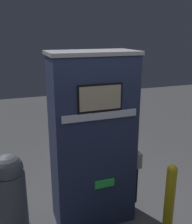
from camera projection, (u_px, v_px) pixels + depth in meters
name	position (u px, v px, depth m)	size (l,w,h in m)	color
gas_pump	(93.00, 141.00, 3.04)	(1.03, 0.53, 2.06)	#232D4C
safety_bollard	(170.00, 196.00, 3.00)	(0.12, 0.12, 0.84)	yellow
trash_bin	(10.00, 193.00, 2.98)	(0.36, 0.36, 0.97)	#51565B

